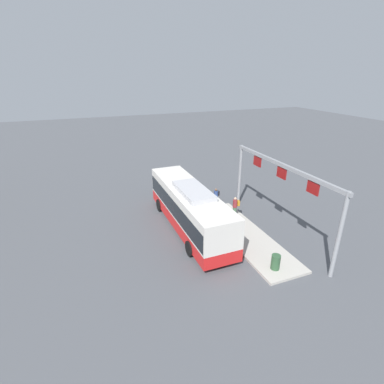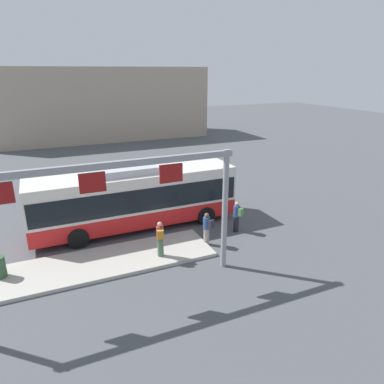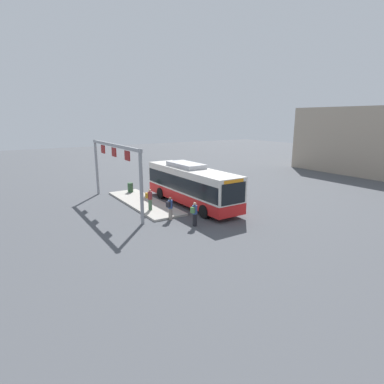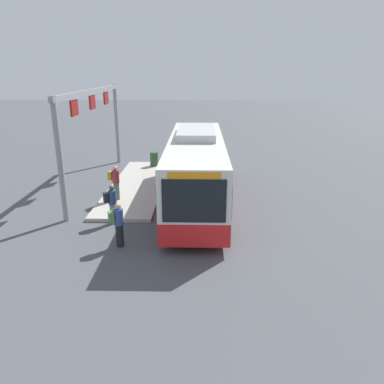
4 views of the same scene
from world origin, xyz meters
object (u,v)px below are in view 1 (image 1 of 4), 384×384
object	(u,v)px
person_waiting_mid	(235,207)
person_waiting_near	(216,197)
bus_main	(189,206)
trash_bin	(276,262)
person_boarding	(199,189)

from	to	relation	value
person_waiting_mid	person_waiting_near	bearing A→B (deg)	-65.85
bus_main	trash_bin	world-z (taller)	bus_main
bus_main	trash_bin	bearing A→B (deg)	-156.73
person_waiting_mid	trash_bin	bearing A→B (deg)	95.92
person_boarding	trash_bin	distance (m)	11.16
person_boarding	person_waiting_mid	xyz separation A→B (m)	(-4.62, -1.14, 0.16)
trash_bin	bus_main	bearing A→B (deg)	23.72
bus_main	person_waiting_near	size ratio (longest dim) A/B	6.52
person_waiting_near	bus_main	bearing A→B (deg)	9.91
person_boarding	person_waiting_mid	distance (m)	4.77
bus_main	person_waiting_mid	bearing A→B (deg)	-89.40
person_boarding	person_waiting_near	world-z (taller)	same
bus_main	person_waiting_near	xyz separation A→B (m)	(2.60, -3.43, -0.92)
bus_main	person_waiting_mid	size ratio (longest dim) A/B	6.52
bus_main	person_waiting_mid	distance (m)	3.93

